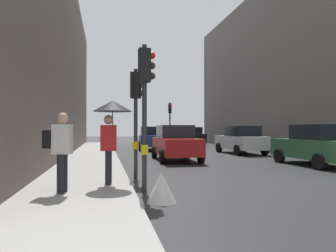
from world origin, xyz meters
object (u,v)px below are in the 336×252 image
Objects in this scene: car_silver_hatchback at (174,135)px; car_green_estate at (317,145)px; car_red_sedan at (176,143)px; warning_sign_triangle at (161,187)px; traffic_light_near_right at (136,103)px; pedestrian_with_black_backpack at (60,147)px; traffic_light_far_median at (170,116)px; traffic_light_near_left at (145,90)px; car_blue_van at (152,138)px; car_white_compact at (241,140)px; car_dark_suv at (191,136)px; pedestrian_with_umbrella at (111,118)px.

car_silver_hatchback is 24.48m from car_green_estate.
car_red_sedan is 6.51× the size of warning_sign_triangle.
traffic_light_near_right reaches higher than pedestrian_with_black_backpack.
traffic_light_far_median reaches higher than traffic_light_near_left.
pedestrian_with_black_backpack is (-1.96, -2.70, -1.25)m from traffic_light_near_right.
car_red_sedan and car_blue_van have the same top height.
warning_sign_triangle is (-7.36, -11.96, -0.55)m from car_white_compact.
car_red_sedan is at bearing -102.54° from car_silver_hatchback.
car_dark_suv is at bearing 46.28° from traffic_light_far_median.
warning_sign_triangle is at bearing -57.38° from pedestrian_with_umbrella.
traffic_light_near_right is at bearing -110.52° from car_dark_suv.
traffic_light_far_median reaches higher than car_green_estate.
car_blue_van is 2.44× the size of pedestrian_with_black_backpack.
car_silver_hatchback is (2.52, 9.51, -1.83)m from traffic_light_far_median.
car_red_sedan is at bearing 64.84° from pedestrian_with_umbrella.
pedestrian_with_black_backpack is 2.72× the size of warning_sign_triangle.
car_silver_hatchback and car_white_compact have the same top height.
car_white_compact is (5.04, 3.28, 0.00)m from car_red_sedan.
traffic_light_near_right is 0.82× the size of car_dark_suv.
traffic_light_far_median is 19.42m from pedestrian_with_umbrella.
traffic_light_near_left is 13.23m from car_white_compact.
car_silver_hatchback is 1.98× the size of pedestrian_with_umbrella.
traffic_light_near_left is 5.67× the size of warning_sign_triangle.
traffic_light_near_left is at bearing -108.52° from car_red_sedan.
car_silver_hatchback is at bearing 91.17° from car_white_compact.
car_dark_suv is at bearing 91.08° from car_white_compact.
car_dark_suv is 11.04m from car_white_compact.
traffic_light_near_right is at bearing 90.04° from traffic_light_near_left.
car_green_estate is at bearing 22.70° from pedestrian_with_umbrella.
car_blue_van is at bearing -109.97° from car_silver_hatchback.
car_dark_suv is 2.00× the size of pedestrian_with_umbrella.
car_red_sedan is 15.11m from car_dark_suv.
traffic_light_far_median is at bearing 71.25° from pedestrian_with_black_backpack.
car_green_estate is 10.88m from pedestrian_with_black_backpack.
car_silver_hatchback and car_dark_suv have the same top height.
car_dark_suv is (4.83, 14.32, 0.00)m from car_red_sedan.
car_red_sedan is 1.00× the size of car_green_estate.
car_dark_suv is 0.99× the size of car_blue_van.
warning_sign_triangle is (0.18, -1.22, -2.22)m from traffic_light_near_left.
pedestrian_with_umbrella is at bearing 156.10° from traffic_light_near_left.
car_blue_van is 15.69m from pedestrian_with_umbrella.
car_red_sedan is at bearing -100.59° from traffic_light_far_median.
warning_sign_triangle is (-2.33, -16.89, -0.55)m from car_blue_van.
traffic_light_near_left is 0.87× the size of car_red_sedan.
car_silver_hatchback is at bearing 75.14° from traffic_light_far_median.
pedestrian_with_black_backpack is (-9.14, -29.01, 0.29)m from car_silver_hatchback.
traffic_light_far_median reaches higher than traffic_light_near_right.
pedestrian_with_black_backpack is (-6.62, -19.49, -1.54)m from traffic_light_far_median.
traffic_light_near_right reaches higher than warning_sign_triangle.
pedestrian_with_black_backpack is at bearing -105.48° from car_blue_van.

